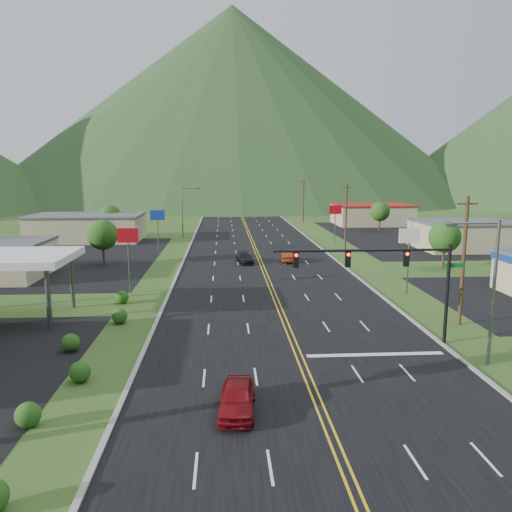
{
  "coord_description": "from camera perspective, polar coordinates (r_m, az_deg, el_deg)",
  "views": [
    {
      "loc": [
        -4.77,
        -18.34,
        11.87
      ],
      "look_at": [
        -1.98,
        24.44,
        4.5
      ],
      "focal_mm": 35.0,
      "sensor_mm": 36.0,
      "label": 1
    }
  ],
  "objects": [
    {
      "name": "utility_pole_b",
      "position": [
        75.88,
        10.24,
        4.5
      ],
      "size": [
        1.6,
        0.28,
        10.0
      ],
      "color": "#382314",
      "rests_on": "ground"
    },
    {
      "name": "curb_west",
      "position": [
        22.5,
        -18.43,
        -22.63
      ],
      "size": [
        0.3,
        460.0,
        0.14
      ],
      "primitive_type": "cube",
      "color": "gray",
      "rests_on": "ground"
    },
    {
      "name": "pole_sign_east_b",
      "position": [
        80.61,
        9.04,
        4.78
      ],
      "size": [
        2.0,
        0.18,
        6.4
      ],
      "color": "#59595E",
      "rests_on": "ground"
    },
    {
      "name": "pole_sign_west_a",
      "position": [
        49.68,
        -14.41,
        1.56
      ],
      "size": [
        2.0,
        0.18,
        6.4
      ],
      "color": "#59595E",
      "rests_on": "ground"
    },
    {
      "name": "gas_canopy",
      "position": [
        44.42,
        -26.5,
        -0.34
      ],
      "size": [
        10.0,
        8.0,
        5.3
      ],
      "color": "white",
      "rests_on": "ground"
    },
    {
      "name": "building_east_mid",
      "position": [
        82.61,
        22.74,
        2.25
      ],
      "size": [
        14.4,
        11.4,
        4.3
      ],
      "color": "#C4B788",
      "rests_on": "ground"
    },
    {
      "name": "tree_east_a",
      "position": [
        64.68,
        20.76,
        2.03
      ],
      "size": [
        3.84,
        3.84,
        5.82
      ],
      "color": "#382314",
      "rests_on": "ground"
    },
    {
      "name": "pole_sign_east_a",
      "position": [
        50.09,
        17.09,
        1.5
      ],
      "size": [
        2.0,
        0.18,
        6.4
      ],
      "color": "#59595E",
      "rests_on": "ground"
    },
    {
      "name": "building_west_far",
      "position": [
        89.92,
        -18.71,
        3.1
      ],
      "size": [
        18.4,
        11.4,
        4.5
      ],
      "color": "#C4B788",
      "rests_on": "ground"
    },
    {
      "name": "mountain_n",
      "position": [
        240.34,
        -2.69,
        17.07
      ],
      "size": [
        220.0,
        220.0,
        85.0
      ],
      "primitive_type": "cone",
      "color": "#1E3C1B",
      "rests_on": "ground"
    },
    {
      "name": "building_east_far",
      "position": [
        113.59,
        13.09,
        4.65
      ],
      "size": [
        16.4,
        12.4,
        4.5
      ],
      "color": "#C4B788",
      "rests_on": "ground"
    },
    {
      "name": "utility_pole_d",
      "position": [
        154.57,
        3.08,
        7.24
      ],
      "size": [
        1.6,
        0.28,
        10.0
      ],
      "color": "#382314",
      "rests_on": "ground"
    },
    {
      "name": "car_dark_mid",
      "position": [
        64.45,
        -1.3,
        -0.3
      ],
      "size": [
        2.44,
        4.52,
        1.25
      ],
      "primitive_type": "imported",
      "rotation": [
        0.0,
        0.0,
        0.17
      ],
      "color": "black",
      "rests_on": "ground"
    },
    {
      "name": "tree_west_a",
      "position": [
        65.63,
        -17.14,
        2.34
      ],
      "size": [
        3.84,
        3.84,
        5.82
      ],
      "color": "#382314",
      "rests_on": "ground"
    },
    {
      "name": "car_red_near",
      "position": [
        25.64,
        -2.16,
        -15.97
      ],
      "size": [
        2.08,
        4.49,
        1.49
      ],
      "primitive_type": "imported",
      "rotation": [
        0.0,
        0.0,
        -0.08
      ],
      "color": "maroon",
      "rests_on": "ground"
    },
    {
      "name": "tree_east_b",
      "position": [
        101.44,
        13.99,
        4.96
      ],
      "size": [
        3.84,
        3.84,
        5.82
      ],
      "color": "#382314",
      "rests_on": "ground"
    },
    {
      "name": "streetlight_east",
      "position": [
        33.2,
        25.11,
        -2.81
      ],
      "size": [
        3.28,
        0.25,
        9.0
      ],
      "color": "#59595E",
      "rests_on": "ground"
    },
    {
      "name": "streetlight_west",
      "position": [
        88.86,
        -8.22,
        5.34
      ],
      "size": [
        3.28,
        0.25,
        9.0
      ],
      "color": "#59595E",
      "rests_on": "ground"
    },
    {
      "name": "utility_pole_a",
      "position": [
        41.23,
        22.63,
        -0.42
      ],
      "size": [
        1.6,
        0.28,
        10.0
      ],
      "color": "#382314",
      "rests_on": "ground"
    },
    {
      "name": "ground",
      "position": [
        22.36,
        9.94,
        -22.47
      ],
      "size": [
        500.0,
        500.0,
        0.0
      ],
      "primitive_type": "plane",
      "color": "#263F16",
      "rests_on": "ground"
    },
    {
      "name": "traffic_signal",
      "position": [
        34.85,
        15.18,
        -1.41
      ],
      "size": [
        13.1,
        0.43,
        7.0
      ],
      "color": "black",
      "rests_on": "ground"
    },
    {
      "name": "utility_pole_c",
      "position": [
        115.0,
        5.45,
        6.35
      ],
      "size": [
        1.6,
        0.28,
        10.0
      ],
      "color": "#382314",
      "rests_on": "ground"
    },
    {
      "name": "road",
      "position": [
        22.36,
        9.94,
        -22.47
      ],
      "size": [
        20.0,
        460.0,
        0.04
      ],
      "primitive_type": "cube",
      "color": "black",
      "rests_on": "ground"
    },
    {
      "name": "car_red_far",
      "position": [
        65.51,
        3.59,
        -0.11
      ],
      "size": [
        1.73,
        4.16,
        1.34
      ],
      "primitive_type": "imported",
      "rotation": [
        0.0,
        0.0,
        3.06
      ],
      "color": "maroon",
      "rests_on": "ground"
    },
    {
      "name": "tree_west_b",
      "position": [
        92.92,
        -16.35,
        4.44
      ],
      "size": [
        3.84,
        3.84,
        5.82
      ],
      "color": "#382314",
      "rests_on": "ground"
    },
    {
      "name": "pole_sign_west_b",
      "position": [
        71.27,
        -11.19,
        4.08
      ],
      "size": [
        2.0,
        0.18,
        6.4
      ],
      "color": "#59595E",
      "rests_on": "ground"
    }
  ]
}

